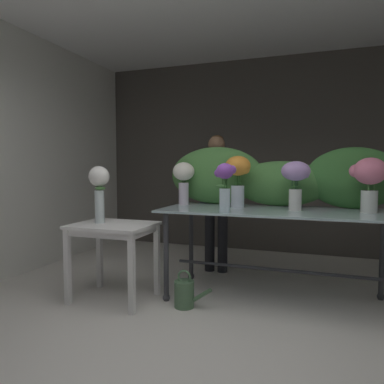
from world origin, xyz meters
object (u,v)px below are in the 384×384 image
at_px(vase_violet_hydrangea, 225,184).
at_px(vase_white_roses_tall, 99,187).
at_px(display_table_glass, 275,223).
at_px(watering_can, 185,293).
at_px(vase_rosy_ranunculus, 370,177).
at_px(vase_sunset_freesia, 238,175).
at_px(vase_lilac_anemones, 296,178).
at_px(florist, 216,188).
at_px(side_table_white, 113,234).
at_px(vase_ivory_peonies, 184,178).

distance_m(vase_violet_hydrangea, vase_white_roses_tall, 1.21).
bearing_deg(display_table_glass, watering_can, -149.32).
distance_m(vase_violet_hydrangea, vase_rosy_ranunculus, 1.27).
distance_m(display_table_glass, vase_sunset_freesia, 0.59).
bearing_deg(vase_rosy_ranunculus, vase_white_roses_tall, -167.32).
height_order(vase_lilac_anemones, watering_can, vase_lilac_anemones).
xyz_separation_m(florist, vase_rosy_ranunculus, (1.58, -0.67, 0.16)).
relative_size(side_table_white, vase_lilac_anemones, 1.64).
height_order(vase_sunset_freesia, vase_white_roses_tall, vase_sunset_freesia).
distance_m(vase_violet_hydrangea, vase_sunset_freesia, 0.45).
height_order(florist, watering_can, florist).
bearing_deg(florist, side_table_white, -119.00).
relative_size(side_table_white, watering_can, 2.12).
distance_m(vase_rosy_ranunculus, vase_sunset_freesia, 1.17).
distance_m(florist, vase_sunset_freesia, 0.79).
bearing_deg(vase_lilac_anemones, vase_sunset_freesia, 172.11).
xyz_separation_m(vase_rosy_ranunculus, vase_white_roses_tall, (-2.40, -0.54, -0.10)).
distance_m(florist, vase_lilac_anemones, 1.21).
bearing_deg(display_table_glass, florist, 136.87).
bearing_deg(vase_rosy_ranunculus, display_table_glass, -175.91).
relative_size(display_table_glass, vase_ivory_peonies, 4.73).
distance_m(display_table_glass, florist, 1.10).
height_order(vase_lilac_anemones, vase_violet_hydrangea, vase_lilac_anemones).
bearing_deg(vase_white_roses_tall, vase_rosy_ranunculus, 12.68).
distance_m(side_table_white, florist, 1.44).
relative_size(vase_lilac_anemones, vase_white_roses_tall, 0.83).
distance_m(side_table_white, vase_violet_hydrangea, 1.17).
height_order(side_table_white, florist, florist).
xyz_separation_m(vase_lilac_anemones, vase_white_roses_tall, (-1.78, -0.48, -0.09)).
relative_size(side_table_white, vase_ivory_peonies, 1.66).
relative_size(florist, watering_can, 4.68).
bearing_deg(florist, display_table_glass, -43.13).
distance_m(display_table_glass, side_table_white, 1.53).
xyz_separation_m(florist, vase_ivory_peonies, (-0.19, -0.60, 0.14)).
height_order(florist, vase_sunset_freesia, florist).
relative_size(vase_ivory_peonies, watering_can, 1.28).
bearing_deg(vase_sunset_freesia, vase_rosy_ranunculus, -1.02).
bearing_deg(vase_rosy_ranunculus, vase_violet_hydrangea, -160.53).
bearing_deg(watering_can, vase_violet_hydrangea, 12.33).
xyz_separation_m(vase_rosy_ranunculus, vase_ivory_peonies, (-1.77, 0.08, -0.02)).
distance_m(side_table_white, vase_white_roses_tall, 0.47).
relative_size(side_table_white, vase_sunset_freesia, 1.46).
distance_m(side_table_white, vase_lilac_anemones, 1.78).
relative_size(vase_sunset_freesia, vase_ivory_peonies, 1.13).
bearing_deg(vase_violet_hydrangea, florist, 109.25).
height_order(display_table_glass, florist, florist).
xyz_separation_m(vase_lilac_anemones, vase_rosy_ranunculus, (0.62, 0.06, 0.01)).
height_order(side_table_white, vase_ivory_peonies, vase_ivory_peonies).
height_order(display_table_glass, vase_sunset_freesia, vase_sunset_freesia).
bearing_deg(vase_rosy_ranunculus, side_table_white, -166.49).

